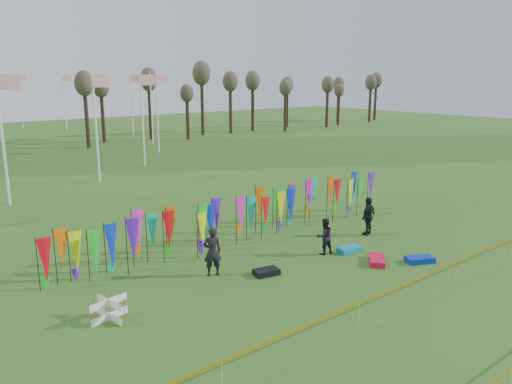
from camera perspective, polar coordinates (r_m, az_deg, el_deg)
ground at (r=19.14m, az=10.27°, el=-10.68°), size 160.00×160.00×0.00m
banner_row at (r=23.58m, az=-1.60°, el=-2.52°), size 18.64×0.64×2.17m
caution_tape_near at (r=17.40m, az=15.59°, el=-10.67°), size 26.00×0.02×0.90m
tree_line at (r=71.59m, az=0.76°, el=11.98°), size 53.92×1.92×7.84m
box_kite at (r=17.03m, az=-16.42°, el=-12.74°), size 0.69×0.69×0.77m
person_left at (r=19.63m, az=-5.01°, el=-6.79°), size 0.86×0.74×1.97m
person_mid at (r=22.11m, az=7.81°, el=-5.04°), size 0.87×0.64×1.62m
person_right at (r=25.07m, az=12.72°, el=-2.71°), size 1.21×0.83×1.90m
kite_bag_turquoise at (r=22.77m, az=10.64°, el=-6.46°), size 1.15×0.66×0.22m
kite_bag_blue at (r=22.26m, az=18.20°, el=-7.35°), size 1.30×1.04×0.24m
kite_bag_red at (r=21.71m, az=13.67°, el=-7.57°), size 1.39×1.31×0.24m
kite_bag_black at (r=19.92m, az=1.18°, el=-9.12°), size 1.09×0.76×0.23m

